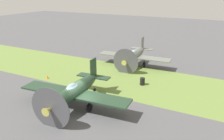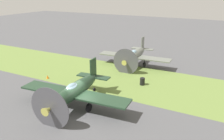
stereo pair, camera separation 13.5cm
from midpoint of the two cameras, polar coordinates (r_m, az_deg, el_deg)
name	(u,v)px [view 1 (the left image)]	position (r m, az deg, el deg)	size (l,w,h in m)	color
ground_plane	(83,110)	(22.87, -7.39, -9.76)	(160.00, 160.00, 0.00)	#515154
grass_verge	(123,78)	(30.24, 2.71, -2.08)	(120.00, 11.00, 0.01)	olive
airplane_lead	(75,91)	(22.81, -9.31, -5.11)	(11.56, 9.14, 4.11)	#233D28
airplane_wingman	(135,55)	(35.03, 5.57, 3.75)	(11.10, 8.79, 3.96)	slate
fuel_drum	(142,81)	(28.28, 7.45, -2.83)	(0.60, 0.60, 0.90)	black
runway_marker_cone	(47,77)	(31.25, -15.94, -1.68)	(0.36, 0.36, 0.44)	orange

